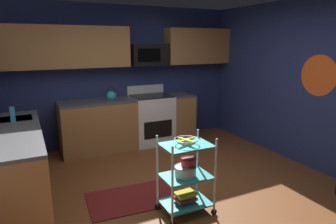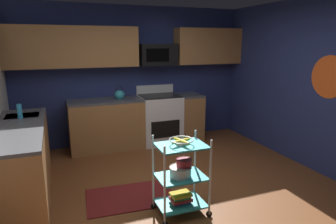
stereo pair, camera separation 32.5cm
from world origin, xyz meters
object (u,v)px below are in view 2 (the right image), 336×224
at_px(oven_range, 160,118).
at_px(fruit_bowl, 181,141).
at_px(rolling_cart, 181,177).
at_px(kettle, 120,95).
at_px(mixing_bowl_small, 184,162).
at_px(book_stack, 181,198).
at_px(microwave, 157,55).
at_px(mixing_bowl_large, 180,171).
at_px(dish_soap_bottle, 20,111).

bearing_deg(oven_range, fruit_bowl, -103.99).
height_order(rolling_cart, kettle, kettle).
bearing_deg(mixing_bowl_small, fruit_bowl, -167.22).
distance_m(rolling_cart, mixing_bowl_small, 0.17).
bearing_deg(book_stack, kettle, 93.73).
xyz_separation_m(book_stack, kettle, (-0.16, 2.46, 0.81)).
relative_size(mixing_bowl_small, book_stack, 0.77).
distance_m(microwave, mixing_bowl_small, 2.84).
relative_size(oven_range, kettle, 4.17).
height_order(oven_range, mixing_bowl_large, oven_range).
bearing_deg(mixing_bowl_large, mixing_bowl_small, 10.91).
distance_m(oven_range, kettle, 0.93).
distance_m(rolling_cart, mixing_bowl_large, 0.07).
height_order(microwave, book_stack, microwave).
bearing_deg(microwave, fruit_bowl, -103.43).
distance_m(book_stack, kettle, 2.59).
bearing_deg(microwave, mixing_bowl_small, -102.64).
relative_size(microwave, rolling_cart, 0.77).
height_order(fruit_bowl, mixing_bowl_small, fruit_bowl).
relative_size(mixing_bowl_large, book_stack, 1.06).
relative_size(rolling_cart, fruit_bowl, 3.36).
height_order(microwave, mixing_bowl_small, microwave).
bearing_deg(kettle, book_stack, -86.27).
xyz_separation_m(kettle, dish_soap_bottle, (-1.56, -0.94, 0.02)).
bearing_deg(kettle, mixing_bowl_large, -86.44).
bearing_deg(fruit_bowl, oven_range, 76.01).
bearing_deg(fruit_bowl, mixing_bowl_small, 12.78).
xyz_separation_m(mixing_bowl_large, dish_soap_bottle, (-1.71, 1.52, 0.50)).
relative_size(mixing_bowl_small, kettle, 0.69).
distance_m(microwave, fruit_bowl, 2.77).
bearing_deg(book_stack, rolling_cart, 90.00).
bearing_deg(rolling_cart, mixing_bowl_small, 12.78).
bearing_deg(book_stack, fruit_bowl, 90.00).
bearing_deg(dish_soap_bottle, mixing_bowl_large, -41.69).
bearing_deg(microwave, mixing_bowl_large, -103.58).
xyz_separation_m(rolling_cart, mixing_bowl_small, (0.04, 0.01, 0.17)).
bearing_deg(oven_range, microwave, 90.26).
bearing_deg(fruit_bowl, dish_soap_bottle, 138.42).
height_order(rolling_cart, dish_soap_bottle, dish_soap_bottle).
relative_size(oven_range, mixing_bowl_large, 4.37).
distance_m(rolling_cart, book_stack, 0.26).
xyz_separation_m(microwave, kettle, (-0.77, -0.11, -0.70)).
xyz_separation_m(mixing_bowl_large, mixing_bowl_small, (0.05, 0.01, 0.10)).
xyz_separation_m(oven_range, mixing_bowl_small, (-0.57, -2.45, 0.14)).
height_order(microwave, mixing_bowl_large, microwave).
xyz_separation_m(mixing_bowl_small, dish_soap_bottle, (-1.76, 1.52, 0.40)).
relative_size(fruit_bowl, mixing_bowl_large, 1.08).
xyz_separation_m(fruit_bowl, mixing_bowl_small, (0.04, 0.01, -0.26)).
bearing_deg(mixing_bowl_small, microwave, 77.36).
height_order(oven_range, rolling_cart, oven_range).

